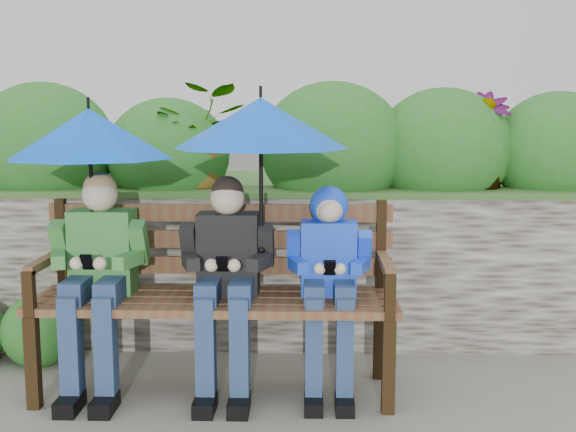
{
  "coord_description": "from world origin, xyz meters",
  "views": [
    {
      "loc": [
        0.13,
        -3.87,
        1.54
      ],
      "look_at": [
        0.0,
        0.1,
        0.95
      ],
      "focal_mm": 45.0,
      "sensor_mm": 36.0,
      "label": 1
    }
  ],
  "objects_px": {
    "park_bench": "(217,284)",
    "umbrella_left": "(89,134)",
    "boy_left": "(98,270)",
    "boy_middle": "(226,272)",
    "boy_right": "(329,269)",
    "umbrella_right": "(261,123)"
  },
  "relations": [
    {
      "from": "boy_middle",
      "to": "umbrella_left",
      "type": "distance_m",
      "value": 1.03
    },
    {
      "from": "boy_right",
      "to": "umbrella_left",
      "type": "xyz_separation_m",
      "value": [
        -1.27,
        0.03,
        0.72
      ]
    },
    {
      "from": "boy_left",
      "to": "umbrella_left",
      "type": "distance_m",
      "value": 0.73
    },
    {
      "from": "boy_middle",
      "to": "boy_left",
      "type": "bearing_deg",
      "value": -179.82
    },
    {
      "from": "umbrella_left",
      "to": "umbrella_right",
      "type": "relative_size",
      "value": 0.97
    },
    {
      "from": "boy_middle",
      "to": "boy_right",
      "type": "bearing_deg",
      "value": 1.89
    },
    {
      "from": "boy_right",
      "to": "boy_left",
      "type": "bearing_deg",
      "value": -179.07
    },
    {
      "from": "boy_middle",
      "to": "umbrella_right",
      "type": "xyz_separation_m",
      "value": [
        0.19,
        0.02,
        0.79
      ]
    },
    {
      "from": "park_bench",
      "to": "boy_right",
      "type": "relative_size",
      "value": 1.73
    },
    {
      "from": "boy_right",
      "to": "park_bench",
      "type": "bearing_deg",
      "value": 172.88
    },
    {
      "from": "boy_left",
      "to": "boy_right",
      "type": "height_order",
      "value": "boy_left"
    },
    {
      "from": "boy_left",
      "to": "boy_right",
      "type": "bearing_deg",
      "value": 0.93
    },
    {
      "from": "umbrella_left",
      "to": "umbrella_right",
      "type": "height_order",
      "value": "umbrella_right"
    },
    {
      "from": "park_bench",
      "to": "umbrella_left",
      "type": "relative_size",
      "value": 2.2
    },
    {
      "from": "park_bench",
      "to": "boy_middle",
      "type": "xyz_separation_m",
      "value": [
        0.07,
        -0.09,
        0.09
      ]
    },
    {
      "from": "boy_left",
      "to": "park_bench",
      "type": "bearing_deg",
      "value": 8.77
    },
    {
      "from": "boy_middle",
      "to": "umbrella_left",
      "type": "xyz_separation_m",
      "value": [
        -0.73,
        0.05,
        0.73
      ]
    },
    {
      "from": "park_bench",
      "to": "boy_middle",
      "type": "bearing_deg",
      "value": -55.41
    },
    {
      "from": "park_bench",
      "to": "umbrella_left",
      "type": "xyz_separation_m",
      "value": [
        -0.66,
        -0.05,
        0.82
      ]
    },
    {
      "from": "boy_left",
      "to": "umbrella_right",
      "type": "xyz_separation_m",
      "value": [
        0.88,
        0.02,
        0.78
      ]
    },
    {
      "from": "umbrella_left",
      "to": "umbrella_right",
      "type": "bearing_deg",
      "value": -1.63
    },
    {
      "from": "park_bench",
      "to": "boy_middle",
      "type": "relative_size",
      "value": 1.65
    }
  ]
}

